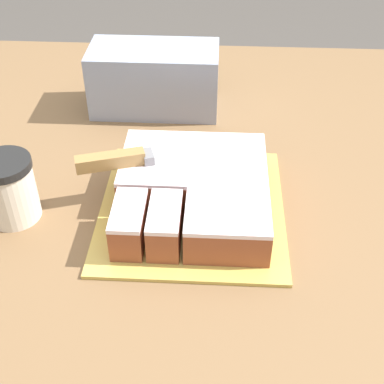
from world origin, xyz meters
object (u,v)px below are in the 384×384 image
(coffee_cup, at_px, (9,189))
(cake, at_px, (194,191))
(storage_box, at_px, (155,79))
(knife, at_px, (133,158))
(cake_board, at_px, (192,208))

(coffee_cup, bearing_deg, cake, 6.40)
(storage_box, bearing_deg, coffee_cup, -117.91)
(coffee_cup, height_order, storage_box, storage_box)
(knife, bearing_deg, cake, -33.29)
(cake_board, distance_m, knife, 0.12)
(knife, bearing_deg, coffee_cup, -179.49)
(cake_board, height_order, knife, knife)
(cake_board, bearing_deg, cake, 46.82)
(cake, height_order, coffee_cup, coffee_cup)
(knife, xyz_separation_m, coffee_cup, (-0.18, -0.06, -0.02))
(cake_board, relative_size, storage_box, 1.23)
(storage_box, bearing_deg, cake_board, -73.89)
(cake, bearing_deg, storage_box, 106.67)
(cake_board, height_order, coffee_cup, coffee_cup)
(cake_board, relative_size, coffee_cup, 2.97)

